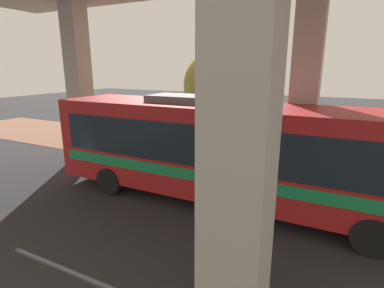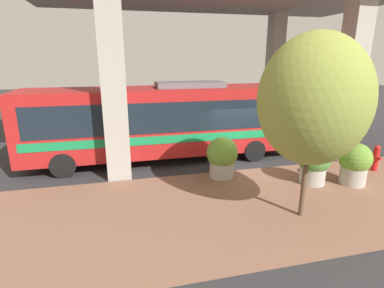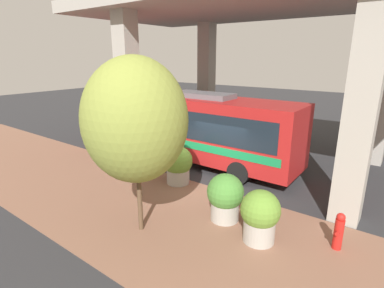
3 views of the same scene
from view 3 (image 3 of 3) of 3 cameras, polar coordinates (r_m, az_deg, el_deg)
ground_plane at (r=12.79m, az=3.00°, el=-7.98°), size 80.00×80.00×0.00m
sidewalk_strip at (r=10.68m, az=-6.21°, el=-13.24°), size 6.00×40.00×0.02m
overpass at (r=15.24m, az=12.47°, el=22.20°), size 9.40×18.34×7.95m
bus at (r=15.62m, az=-1.71°, el=4.09°), size 2.79×12.24×3.59m
fire_hydrant at (r=9.64m, az=26.17°, el=-14.68°), size 0.53×0.25×1.13m
planter_front at (r=12.74m, az=-2.68°, el=-3.95°), size 1.24×1.24×1.64m
planter_middle at (r=10.02m, az=6.36°, el=-9.93°), size 1.21×1.21×1.63m
planter_back at (r=9.11m, az=12.83°, el=-13.14°), size 1.16×1.16×1.62m
street_tree_near at (r=8.67m, az=-10.72°, el=4.40°), size 3.02×3.02×5.33m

